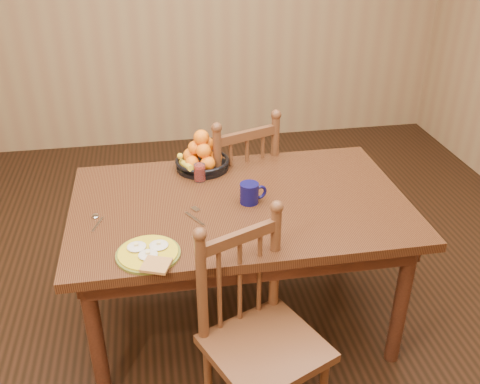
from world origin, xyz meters
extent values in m
cube|color=black|center=(0.00, 0.00, 0.00)|extent=(4.50, 5.00, 0.01)
cube|color=black|center=(0.00, 0.00, 0.73)|extent=(1.60, 1.00, 0.04)
cube|color=#32190E|center=(0.00, 0.42, 0.65)|extent=(1.40, 0.04, 0.10)
cube|color=#32190E|center=(0.00, -0.42, 0.65)|extent=(1.40, 0.04, 0.10)
cube|color=#32190E|center=(0.72, 0.00, 0.65)|extent=(0.04, 0.84, 0.10)
cube|color=#32190E|center=(-0.72, 0.00, 0.65)|extent=(0.04, 0.84, 0.10)
cylinder|color=#32190E|center=(-0.70, -0.40, 0.35)|extent=(0.07, 0.07, 0.70)
cylinder|color=#32190E|center=(0.70, -0.40, 0.35)|extent=(0.07, 0.07, 0.70)
cylinder|color=#32190E|center=(-0.70, 0.40, 0.35)|extent=(0.07, 0.07, 0.70)
cylinder|color=#32190E|center=(0.70, 0.40, 0.35)|extent=(0.07, 0.07, 0.70)
cube|color=#4E2E17|center=(0.04, 0.60, 0.46)|extent=(0.57, 0.56, 0.04)
cylinder|color=#4E2E17|center=(0.15, 0.83, 0.22)|extent=(0.04, 0.04, 0.44)
cylinder|color=#4E2E17|center=(-0.19, 0.70, 0.22)|extent=(0.04, 0.04, 0.44)
cylinder|color=#4E2E17|center=(0.28, 0.50, 0.22)|extent=(0.04, 0.04, 0.44)
cylinder|color=#4E2E17|center=(-0.07, 0.37, 0.22)|extent=(0.04, 0.04, 0.44)
cylinder|color=#4E2E17|center=(0.28, 0.48, 0.72)|extent=(0.04, 0.04, 0.53)
cylinder|color=#4E2E17|center=(-0.06, 0.35, 0.72)|extent=(0.04, 0.04, 0.53)
cylinder|color=#4E2E17|center=(0.11, 0.42, 0.67)|extent=(0.02, 0.02, 0.41)
cube|color=#4E2E17|center=(0.11, 0.42, 0.91)|extent=(0.35, 0.16, 0.05)
cube|color=#4E2E17|center=(-0.01, -0.65, 0.44)|extent=(0.56, 0.55, 0.04)
cylinder|color=#4E2E17|center=(-0.24, -0.57, 0.21)|extent=(0.04, 0.04, 0.42)
cylinder|color=#4E2E17|center=(0.08, -0.43, 0.21)|extent=(0.04, 0.04, 0.42)
cylinder|color=#4E2E17|center=(-0.25, -0.55, 0.70)|extent=(0.04, 0.04, 0.51)
cylinder|color=#4E2E17|center=(0.08, -0.41, 0.70)|extent=(0.04, 0.04, 0.51)
cylinder|color=#4E2E17|center=(-0.08, -0.48, 0.65)|extent=(0.02, 0.02, 0.39)
cube|color=#4E2E17|center=(-0.08, -0.48, 0.87)|extent=(0.34, 0.17, 0.05)
cylinder|color=#59601E|center=(-0.44, -0.37, 0.76)|extent=(0.26, 0.26, 0.01)
cylinder|color=gold|center=(-0.44, -0.37, 0.76)|extent=(0.24, 0.24, 0.01)
ellipsoid|color=silver|center=(-0.49, -0.33, 0.77)|extent=(0.08, 0.08, 0.01)
cube|color=#F2E08C|center=(-0.49, -0.33, 0.79)|extent=(0.02, 0.02, 0.01)
ellipsoid|color=silver|center=(-0.40, -0.34, 0.77)|extent=(0.08, 0.08, 0.01)
cube|color=#F2E08C|center=(-0.40, -0.34, 0.79)|extent=(0.02, 0.02, 0.01)
ellipsoid|color=silver|center=(-0.44, -0.40, 0.77)|extent=(0.08, 0.08, 0.01)
cube|color=#F2E08C|center=(-0.44, -0.40, 0.79)|extent=(0.02, 0.02, 0.01)
cube|color=brown|center=(-0.41, -0.47, 0.78)|extent=(0.13, 0.13, 0.01)
cube|color=silver|center=(-0.23, -0.13, 0.75)|extent=(0.08, 0.13, 0.00)
cube|color=silver|center=(-0.22, -0.04, 0.75)|extent=(0.04, 0.05, 0.00)
cube|color=silver|center=(-0.66, -0.10, 0.75)|extent=(0.05, 0.12, 0.00)
ellipsoid|color=silver|center=(-0.68, -0.03, 0.76)|extent=(0.03, 0.04, 0.01)
cylinder|color=#0B0A3B|center=(0.04, -0.02, 0.80)|extent=(0.09, 0.09, 0.10)
torus|color=#0B0A3B|center=(0.09, -0.02, 0.80)|extent=(0.07, 0.04, 0.07)
cylinder|color=black|center=(0.04, -0.02, 0.85)|extent=(0.08, 0.08, 0.00)
cylinder|color=silver|center=(-0.17, 0.24, 0.80)|extent=(0.06, 0.06, 0.09)
cylinder|color=maroon|center=(-0.17, 0.24, 0.79)|extent=(0.05, 0.05, 0.07)
cylinder|color=black|center=(-0.14, 0.38, 0.76)|extent=(0.28, 0.28, 0.02)
torus|color=black|center=(-0.14, 0.38, 0.80)|extent=(0.29, 0.29, 0.02)
cylinder|color=black|center=(-0.14, 0.38, 0.75)|extent=(0.10, 0.10, 0.01)
sphere|color=orange|center=(-0.07, 0.38, 0.81)|extent=(0.07, 0.07, 0.07)
sphere|color=orange|center=(-0.12, 0.45, 0.81)|extent=(0.08, 0.08, 0.08)
sphere|color=orange|center=(-0.19, 0.42, 0.81)|extent=(0.08, 0.08, 0.08)
sphere|color=orange|center=(-0.19, 0.34, 0.81)|extent=(0.07, 0.07, 0.07)
sphere|color=orange|center=(-0.12, 0.31, 0.81)|extent=(0.08, 0.08, 0.08)
sphere|color=orange|center=(-0.11, 0.41, 0.87)|extent=(0.08, 0.08, 0.08)
sphere|color=orange|center=(-0.17, 0.39, 0.87)|extent=(0.07, 0.07, 0.07)
sphere|color=orange|center=(-0.13, 0.34, 0.87)|extent=(0.08, 0.08, 0.08)
sphere|color=orange|center=(-0.14, 0.38, 0.93)|extent=(0.08, 0.08, 0.08)
cylinder|color=yellow|center=(-0.23, 0.34, 0.80)|extent=(0.10, 0.17, 0.07)
camera|label=1|loc=(-0.38, -2.18, 2.04)|focal=40.00mm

